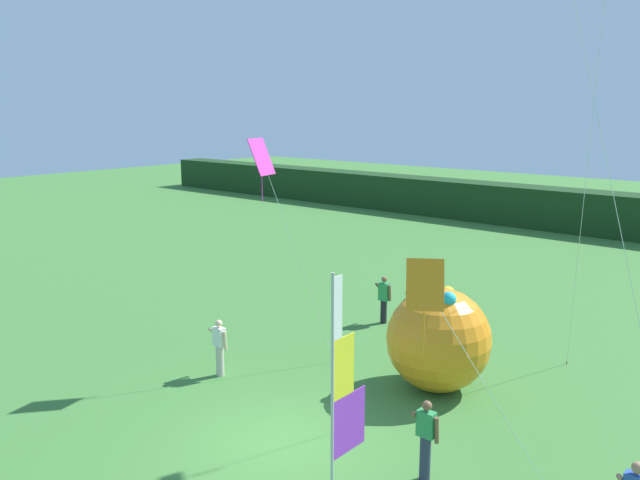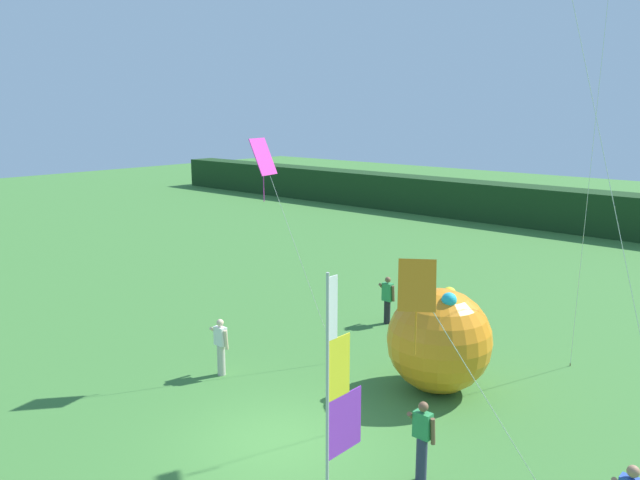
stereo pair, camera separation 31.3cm
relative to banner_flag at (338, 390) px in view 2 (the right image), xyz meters
name	(u,v)px [view 2 (the right image)]	position (x,y,z in m)	size (l,w,h in m)	color
ground_plane	(281,443)	(-2.15, 0.62, -2.14)	(120.00, 120.00, 0.00)	#3D7533
banner_flag	(338,390)	(0.00, 0.00, 0.00)	(0.06, 1.03, 4.46)	#B7B7BC
person_near_banner	(221,345)	(-6.01, 2.15, -1.28)	(0.55, 0.48, 1.62)	#B7B2A3
person_far_left	(422,439)	(0.98, 1.43, -1.23)	(0.55, 0.48, 1.70)	#2D334C
person_far_right	(387,299)	(-5.11, 8.73, -1.26)	(0.55, 0.48, 1.65)	black
inflatable_balloon	(439,340)	(-1.02, 5.31, -0.76)	(2.73, 2.73, 2.81)	orange
kite_orange_diamond_2	(425,301)	(2.19, -0.59, 2.33)	(1.98, 2.81, 5.09)	brown
kite_magenta_diamond_3	(266,164)	(-5.54, 3.53, 3.65)	(1.73, 1.90, 6.48)	brown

